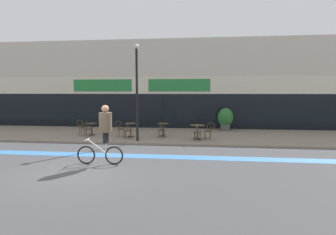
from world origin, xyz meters
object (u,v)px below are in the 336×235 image
(bistro_table_1, at_px, (131,127))
(cafe_chair_2_near, at_px, (161,129))
(cyclist_0, at_px, (104,130))
(cafe_chair_0_near, at_px, (87,128))
(cafe_chair_0_side, at_px, (81,126))
(cafe_chair_1_side, at_px, (120,128))
(cafe_chair_3_near, at_px, (197,131))
(bistro_table_3, at_px, (197,129))
(cafe_chair_1_near, at_px, (128,129))
(cafe_chair_3_side, at_px, (209,130))
(bistro_table_0, at_px, (92,127))
(planter_pot, at_px, (225,119))
(bistro_table_2, at_px, (163,127))
(lamp_post, at_px, (137,85))

(bistro_table_1, relative_size, cafe_chair_2_near, 0.86)
(cafe_chair_2_near, distance_m, cyclist_0, 5.26)
(cafe_chair_0_near, distance_m, cafe_chair_0_side, 0.88)
(cafe_chair_1_side, bearing_deg, cafe_chair_0_side, 175.26)
(cafe_chair_1_side, xyz_separation_m, cafe_chair_3_near, (4.37, -0.89, 0.00))
(bistro_table_3, bearing_deg, cafe_chair_1_near, -174.43)
(cafe_chair_3_side, bearing_deg, cafe_chair_3_near, 41.71)
(cafe_chair_0_side, bearing_deg, bistro_table_0, -1.33)
(planter_pot, distance_m, cyclist_0, 9.83)
(bistro_table_0, xyz_separation_m, cafe_chair_1_side, (1.81, -0.34, 0.02))
(cafe_chair_3_side, bearing_deg, cafe_chair_2_near, -4.35)
(bistro_table_0, distance_m, cafe_chair_2_near, 4.26)
(bistro_table_2, xyz_separation_m, cafe_chair_3_near, (1.95, -1.31, -0.01))
(cafe_chair_0_side, height_order, cafe_chair_3_near, same)
(cafe_chair_0_near, distance_m, cafe_chair_2_near, 4.22)
(bistro_table_0, height_order, bistro_table_3, bistro_table_3)
(bistro_table_1, distance_m, cafe_chair_1_side, 0.63)
(cafe_chair_0_side, relative_size, cafe_chair_1_side, 1.00)
(bistro_table_1, bearing_deg, bistro_table_2, 13.39)
(bistro_table_1, distance_m, lamp_post, 2.65)
(cafe_chair_0_near, bearing_deg, bistro_table_2, -81.35)
(cafe_chair_2_near, bearing_deg, cafe_chair_1_side, 90.10)
(bistro_table_0, distance_m, planter_pot, 8.49)
(cafe_chair_1_side, distance_m, cafe_chair_3_near, 4.46)
(cafe_chair_1_side, height_order, cyclist_0, cyclist_0)
(bistro_table_3, distance_m, cafe_chair_3_side, 0.63)
(bistro_table_2, distance_m, cafe_chair_1_side, 2.46)
(cafe_chair_1_side, distance_m, lamp_post, 2.90)
(bistro_table_3, xyz_separation_m, cyclist_0, (-3.37, -4.97, 0.62))
(lamp_post, bearing_deg, planter_pot, 40.54)
(cafe_chair_1_near, bearing_deg, bistro_table_3, -91.28)
(bistro_table_0, height_order, cafe_chair_2_near, cafe_chair_2_near)
(planter_pot, bearing_deg, cafe_chair_3_near, -114.58)
(cafe_chair_1_side, bearing_deg, cafe_chair_1_near, -41.61)
(cafe_chair_0_side, relative_size, cafe_chair_3_near, 1.00)
(cafe_chair_0_side, xyz_separation_m, cafe_chair_2_near, (4.85, -0.54, 0.00))
(cafe_chair_1_side, bearing_deg, cyclist_0, -75.88)
(bistro_table_3, xyz_separation_m, lamp_post, (-3.11, -0.84, 2.32))
(bistro_table_0, distance_m, cyclist_0, 6.28)
(cafe_chair_0_side, bearing_deg, cyclist_0, -59.72)
(bistro_table_0, height_order, cafe_chair_0_near, cafe_chair_0_near)
(cafe_chair_0_side, relative_size, lamp_post, 0.18)
(cafe_chair_3_near, xyz_separation_m, cyclist_0, (-3.36, -4.34, 0.66))
(cafe_chair_0_side, distance_m, cafe_chair_1_near, 3.22)
(cafe_chair_1_side, height_order, cafe_chair_3_near, same)
(bistro_table_0, bearing_deg, bistro_table_1, -8.04)
(cafe_chair_1_near, bearing_deg, planter_pot, -62.96)
(bistro_table_0, xyz_separation_m, bistro_table_2, (4.23, 0.08, 0.03))
(bistro_table_1, height_order, planter_pot, planter_pot)
(bistro_table_0, height_order, cafe_chair_1_side, cafe_chair_1_side)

